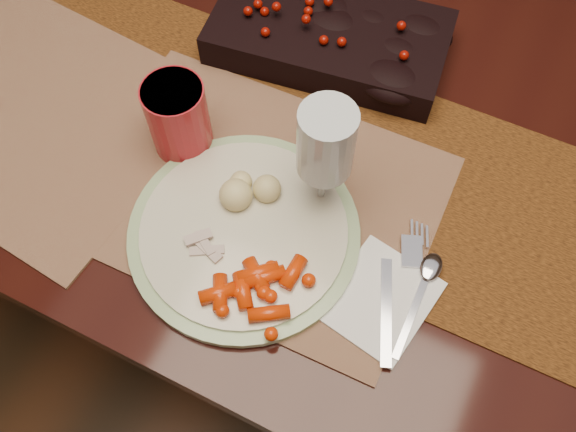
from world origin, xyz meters
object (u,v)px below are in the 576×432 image
at_px(dining_table, 343,206).
at_px(baby_carrots, 252,282).
at_px(mashed_potatoes, 252,186).
at_px(centerpiece, 329,33).
at_px(turkey_shreds, 196,242).
at_px(napkin, 380,299).
at_px(wine_glass, 324,164).
at_px(red_cup, 178,118).
at_px(placemat_main, 258,195).
at_px(dinner_plate, 244,232).

distance_m(dining_table, baby_carrots, 0.54).
bearing_deg(mashed_potatoes, centerpiece, 93.85).
distance_m(baby_carrots, turkey_shreds, 0.09).
relative_size(napkin, wine_glass, 0.69).
height_order(mashed_potatoes, turkey_shreds, mashed_potatoes).
bearing_deg(red_cup, turkey_shreds, -53.79).
xyz_separation_m(centerpiece, napkin, (0.22, -0.34, -0.03)).
height_order(placemat_main, mashed_potatoes, mashed_potatoes).
relative_size(placemat_main, baby_carrots, 4.74).
bearing_deg(baby_carrots, wine_glass, 81.42).
distance_m(napkin, wine_glass, 0.18).
bearing_deg(placemat_main, napkin, -19.17).
relative_size(napkin, red_cup, 1.17).
distance_m(mashed_potatoes, napkin, 0.22).
bearing_deg(placemat_main, dining_table, 75.89).
bearing_deg(centerpiece, dinner_plate, -84.53).
bearing_deg(mashed_potatoes, dining_table, 76.94).
bearing_deg(napkin, turkey_shreds, -160.10).
bearing_deg(baby_carrots, red_cup, 140.77).
xyz_separation_m(placemat_main, mashed_potatoes, (-0.00, -0.01, 0.04)).
relative_size(mashed_potatoes, turkey_shreds, 1.01).
distance_m(centerpiece, placemat_main, 0.28).
relative_size(dining_table, centerpiece, 5.15).
height_order(napkin, red_cup, red_cup).
xyz_separation_m(centerpiece, red_cup, (-0.11, -0.25, 0.02)).
height_order(baby_carrots, napkin, baby_carrots).
bearing_deg(napkin, mashed_potatoes, 174.77).
bearing_deg(dinner_plate, wine_glass, 52.92).
distance_m(baby_carrots, napkin, 0.16).
relative_size(dining_table, dinner_plate, 6.00).
distance_m(dinner_plate, napkin, 0.19).
relative_size(dining_table, baby_carrots, 18.12).
bearing_deg(dining_table, centerpiece, 152.94).
bearing_deg(baby_carrots, turkey_shreds, 169.20).
bearing_deg(wine_glass, turkey_shreds, -129.44).
height_order(turkey_shreds, red_cup, red_cup).
bearing_deg(dining_table, wine_glass, -83.56).
bearing_deg(centerpiece, placemat_main, -85.68).
xyz_separation_m(dining_table, centerpiece, (-0.08, 0.04, 0.41)).
xyz_separation_m(centerpiece, wine_glass, (0.10, -0.25, 0.06)).
relative_size(baby_carrots, turkey_shreds, 1.29).
bearing_deg(mashed_potatoes, turkey_shreds, -107.33).
xyz_separation_m(turkey_shreds, napkin, (0.24, 0.04, -0.02)).
xyz_separation_m(dinner_plate, wine_glass, (0.07, 0.09, 0.08)).
xyz_separation_m(mashed_potatoes, red_cup, (-0.13, 0.04, 0.02)).
height_order(dining_table, mashed_potatoes, mashed_potatoes).
bearing_deg(napkin, dinner_plate, -171.35).
distance_m(dining_table, mashed_potatoes, 0.49).
bearing_deg(turkey_shreds, napkin, 9.54).
relative_size(placemat_main, dinner_plate, 1.57).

